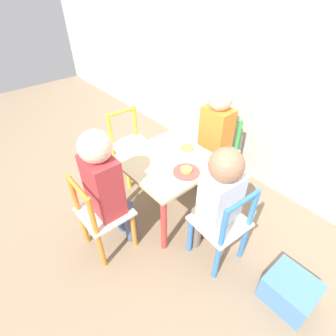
{
  "coord_description": "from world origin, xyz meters",
  "views": [
    {
      "loc": [
        0.97,
        -0.84,
        1.37
      ],
      "look_at": [
        0.0,
        0.0,
        0.36
      ],
      "focal_mm": 28.0,
      "sensor_mm": 36.0,
      "label": 1
    }
  ],
  "objects_px": {
    "chair_blue": "(222,226)",
    "plate_right": "(186,171)",
    "plate_back": "(187,149)",
    "storage_bin": "(290,291)",
    "chair_green": "(217,152)",
    "child_front": "(106,183)",
    "child_back": "(214,131)",
    "chair_yellow": "(130,147)",
    "kids_table": "(168,169)",
    "chair_orange": "(102,216)",
    "child_right": "(218,195)"
  },
  "relations": [
    {
      "from": "chair_orange",
      "to": "child_front",
      "type": "relative_size",
      "value": 0.68
    },
    {
      "from": "chair_green",
      "to": "chair_blue",
      "type": "relative_size",
      "value": 1.0
    },
    {
      "from": "kids_table",
      "to": "chair_orange",
      "type": "height_order",
      "value": "chair_orange"
    },
    {
      "from": "child_front",
      "to": "storage_bin",
      "type": "distance_m",
      "value": 1.07
    },
    {
      "from": "chair_green",
      "to": "child_front",
      "type": "bearing_deg",
      "value": -90.6
    },
    {
      "from": "child_back",
      "to": "child_right",
      "type": "relative_size",
      "value": 1.05
    },
    {
      "from": "chair_orange",
      "to": "chair_yellow",
      "type": "relative_size",
      "value": 1.0
    },
    {
      "from": "chair_orange",
      "to": "child_back",
      "type": "xyz_separation_m",
      "value": [
        0.0,
        0.9,
        0.19
      ]
    },
    {
      "from": "chair_blue",
      "to": "chair_orange",
      "type": "xyz_separation_m",
      "value": [
        -0.49,
        -0.45,
        0.0
      ]
    },
    {
      "from": "child_front",
      "to": "kids_table",
      "type": "bearing_deg",
      "value": -90.0
    },
    {
      "from": "plate_right",
      "to": "child_back",
      "type": "bearing_deg",
      "value": 111.35
    },
    {
      "from": "child_front",
      "to": "storage_bin",
      "type": "xyz_separation_m",
      "value": [
        0.89,
        0.47,
        -0.39
      ]
    },
    {
      "from": "chair_green",
      "to": "plate_back",
      "type": "xyz_separation_m",
      "value": [
        0.0,
        -0.32,
        0.17
      ]
    },
    {
      "from": "child_right",
      "to": "plate_back",
      "type": "bearing_deg",
      "value": -110.38
    },
    {
      "from": "plate_right",
      "to": "chair_orange",
      "type": "bearing_deg",
      "value": -109.05
    },
    {
      "from": "child_right",
      "to": "storage_bin",
      "type": "relative_size",
      "value": 3.12
    },
    {
      "from": "chair_blue",
      "to": "plate_right",
      "type": "height_order",
      "value": "chair_blue"
    },
    {
      "from": "chair_blue",
      "to": "child_right",
      "type": "xyz_separation_m",
      "value": [
        -0.06,
        0.0,
        0.18
      ]
    },
    {
      "from": "chair_yellow",
      "to": "plate_back",
      "type": "height_order",
      "value": "chair_yellow"
    },
    {
      "from": "chair_green",
      "to": "chair_blue",
      "type": "height_order",
      "value": "same"
    },
    {
      "from": "chair_green",
      "to": "child_front",
      "type": "distance_m",
      "value": 0.92
    },
    {
      "from": "chair_blue",
      "to": "storage_bin",
      "type": "relative_size",
      "value": 2.27
    },
    {
      "from": "chair_orange",
      "to": "plate_back",
      "type": "distance_m",
      "value": 0.66
    },
    {
      "from": "kids_table",
      "to": "plate_back",
      "type": "distance_m",
      "value": 0.18
    },
    {
      "from": "chair_yellow",
      "to": "plate_back",
      "type": "distance_m",
      "value": 0.52
    },
    {
      "from": "kids_table",
      "to": "child_front",
      "type": "xyz_separation_m",
      "value": [
        -0.01,
        -0.42,
        0.12
      ]
    },
    {
      "from": "chair_orange",
      "to": "plate_right",
      "type": "distance_m",
      "value": 0.53
    },
    {
      "from": "chair_yellow",
      "to": "plate_right",
      "type": "height_order",
      "value": "chair_yellow"
    },
    {
      "from": "child_right",
      "to": "child_front",
      "type": "xyz_separation_m",
      "value": [
        -0.42,
        -0.39,
        0.03
      ]
    },
    {
      "from": "chair_green",
      "to": "storage_bin",
      "type": "bearing_deg",
      "value": -26.76
    },
    {
      "from": "chair_blue",
      "to": "plate_back",
      "type": "bearing_deg",
      "value": -108.0
    },
    {
      "from": "chair_blue",
      "to": "child_front",
      "type": "distance_m",
      "value": 0.66
    },
    {
      "from": "child_front",
      "to": "storage_bin",
      "type": "height_order",
      "value": "child_front"
    },
    {
      "from": "child_front",
      "to": "child_right",
      "type": "bearing_deg",
      "value": -136.4
    },
    {
      "from": "chair_yellow",
      "to": "plate_back",
      "type": "xyz_separation_m",
      "value": [
        0.48,
        0.13,
        0.17
      ]
    },
    {
      "from": "chair_green",
      "to": "child_front",
      "type": "height_order",
      "value": "child_front"
    },
    {
      "from": "chair_green",
      "to": "child_right",
      "type": "bearing_deg",
      "value": -50.77
    },
    {
      "from": "kids_table",
      "to": "child_front",
      "type": "distance_m",
      "value": 0.44
    },
    {
      "from": "child_back",
      "to": "storage_bin",
      "type": "distance_m",
      "value": 1.03
    },
    {
      "from": "child_right",
      "to": "plate_back",
      "type": "distance_m",
      "value": 0.46
    },
    {
      "from": "storage_bin",
      "to": "chair_green",
      "type": "bearing_deg",
      "value": 153.8
    },
    {
      "from": "chair_blue",
      "to": "child_right",
      "type": "distance_m",
      "value": 0.19
    },
    {
      "from": "chair_green",
      "to": "storage_bin",
      "type": "distance_m",
      "value": 1.0
    },
    {
      "from": "chair_blue",
      "to": "chair_yellow",
      "type": "bearing_deg",
      "value": -90.05
    },
    {
      "from": "chair_orange",
      "to": "plate_right",
      "type": "bearing_deg",
      "value": -108.33
    },
    {
      "from": "child_front",
      "to": "plate_right",
      "type": "relative_size",
      "value": 5.14
    },
    {
      "from": "plate_right",
      "to": "storage_bin",
      "type": "bearing_deg",
      "value": 3.58
    },
    {
      "from": "kids_table",
      "to": "child_back",
      "type": "relative_size",
      "value": 0.68
    },
    {
      "from": "child_right",
      "to": "child_front",
      "type": "height_order",
      "value": "child_front"
    },
    {
      "from": "kids_table",
      "to": "chair_yellow",
      "type": "bearing_deg",
      "value": 176.17
    }
  ]
}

